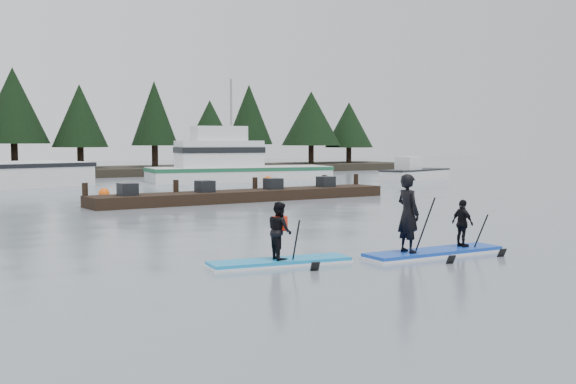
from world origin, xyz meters
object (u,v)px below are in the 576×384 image
paddleboard_duo (428,229)px  paddleboard_solo (280,244)px  floating_dock (245,196)px  fishing_boat_medium (235,173)px

paddleboard_duo → paddleboard_solo: bearing=169.0°
paddleboard_solo → paddleboard_duo: (3.58, -0.88, 0.17)m
paddleboard_solo → floating_dock: bearing=73.1°
floating_dock → paddleboard_solo: 16.74m
floating_dock → paddleboard_solo: size_ratio=4.39×
paddleboard_solo → paddleboard_duo: paddleboard_duo is taller
fishing_boat_medium → floating_dock: fishing_boat_medium is taller
floating_dock → paddleboard_duo: (-4.03, -15.79, 0.39)m
fishing_boat_medium → paddleboard_duo: (-11.35, -30.01, 0.11)m
fishing_boat_medium → paddleboard_duo: size_ratio=3.43×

